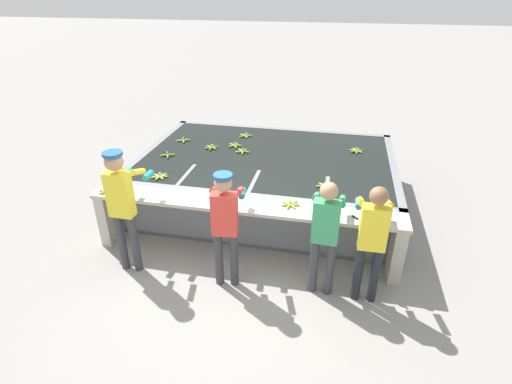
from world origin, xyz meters
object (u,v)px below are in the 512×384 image
object	(u,v)px
banana_bunch_floating_8	(160,176)
banana_bunch_floating_0	(356,151)
banana_bunch_floating_4	(212,147)
knife_0	(359,220)
worker_0	(122,200)
banana_bunch_ledge_1	(107,191)
banana_bunch_floating_1	(168,155)
banana_bunch_floating_5	(325,186)
banana_bunch_floating_6	(245,135)
worker_1	(225,220)
banana_bunch_ledge_0	(290,204)
banana_bunch_floating_2	(243,151)
worker_3	(372,235)
banana_bunch_floating_7	(183,140)
worker_2	(325,229)
banana_bunch_floating_3	(235,145)

from	to	relation	value
banana_bunch_floating_8	banana_bunch_floating_0	bearing A→B (deg)	30.02
banana_bunch_floating_4	knife_0	distance (m)	3.32
banana_bunch_floating_8	worker_0	bearing A→B (deg)	-89.84
worker_0	banana_bunch_ledge_1	distance (m)	0.76
banana_bunch_floating_0	banana_bunch_floating_1	bearing A→B (deg)	-164.40
banana_bunch_floating_5	banana_bunch_floating_6	size ratio (longest dim) A/B	1.02
worker_1	banana_bunch_ledge_1	world-z (taller)	worker_1
banana_bunch_ledge_1	knife_0	bearing A→B (deg)	-0.50
banana_bunch_floating_5	banana_bunch_floating_6	distance (m)	2.55
worker_1	banana_bunch_floating_1	bearing A→B (deg)	129.26
banana_bunch_floating_1	banana_bunch_ledge_1	bearing A→B (deg)	-101.62
banana_bunch_floating_5	banana_bunch_ledge_0	size ratio (longest dim) A/B	1.00
banana_bunch_floating_2	banana_bunch_floating_6	distance (m)	0.84
banana_bunch_floating_8	banana_bunch_ledge_0	distance (m)	2.18
banana_bunch_floating_4	banana_bunch_floating_8	world-z (taller)	same
worker_3	banana_bunch_floating_1	distance (m)	3.92
banana_bunch_floating_7	banana_bunch_floating_8	bearing A→B (deg)	-81.71
worker_0	banana_bunch_floating_7	world-z (taller)	worker_0
knife_0	banana_bunch_floating_1	bearing A→B (deg)	155.23
banana_bunch_floating_4	banana_bunch_ledge_0	xyz separation A→B (m)	(1.71, -1.82, 0.00)
banana_bunch_ledge_1	banana_bunch_floating_7	bearing A→B (deg)	82.37
worker_2	knife_0	distance (m)	0.56
banana_bunch_floating_3	banana_bunch_floating_5	distance (m)	2.21
banana_bunch_floating_5	knife_0	xyz separation A→B (m)	(0.48, -0.86, -0.01)
banana_bunch_floating_5	banana_bunch_floating_0	bearing A→B (deg)	73.23
banana_bunch_floating_2	banana_bunch_floating_4	bearing A→B (deg)	173.74
banana_bunch_ledge_0	banana_bunch_ledge_1	xyz separation A→B (m)	(-2.66, -0.17, 0.00)
banana_bunch_floating_1	banana_bunch_floating_4	size ratio (longest dim) A/B	0.96
worker_1	banana_bunch_floating_0	bearing A→B (deg)	60.79
banana_bunch_floating_2	banana_bunch_floating_1	bearing A→B (deg)	-160.38
worker_1	knife_0	size ratio (longest dim) A/B	5.96
worker_3	banana_bunch_ledge_0	bearing A→B (deg)	149.68
banana_bunch_floating_2	banana_bunch_floating_8	world-z (taller)	same
worker_1	knife_0	bearing A→B (deg)	16.58
banana_bunch_ledge_0	worker_1	bearing A→B (deg)	-136.26
worker_0	knife_0	size ratio (longest dim) A/B	6.50
banana_bunch_floating_2	banana_bunch_ledge_0	distance (m)	2.07
banana_bunch_floating_3	banana_bunch_ledge_0	xyz separation A→B (m)	(1.32, -2.01, 0.00)
banana_bunch_ledge_0	banana_bunch_ledge_1	bearing A→B (deg)	-176.27
banana_bunch_floating_4	knife_0	size ratio (longest dim) A/B	1.03
worker_3	banana_bunch_ledge_0	xyz separation A→B (m)	(-1.06, 0.62, -0.05)
banana_bunch_ledge_0	banana_bunch_floating_2	bearing A→B (deg)	122.27
banana_bunch_floating_4	banana_bunch_floating_7	world-z (taller)	same
worker_0	banana_bunch_ledge_1	bearing A→B (deg)	137.05
banana_bunch_floating_5	knife_0	bearing A→B (deg)	-60.86
worker_1	knife_0	xyz separation A→B (m)	(1.64, 0.49, -0.08)
worker_3	worker_0	bearing A→B (deg)	-179.00
banana_bunch_floating_0	banana_bunch_floating_3	size ratio (longest dim) A/B	1.02
banana_bunch_floating_0	banana_bunch_ledge_0	size ratio (longest dim) A/B	1.00
worker_1	banana_bunch_floating_8	distance (m)	1.82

